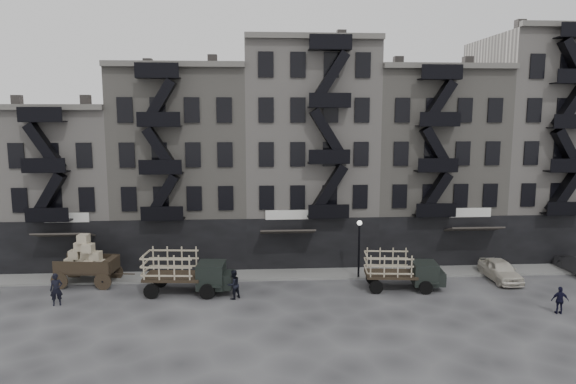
{
  "coord_description": "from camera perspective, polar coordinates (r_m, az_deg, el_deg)",
  "views": [
    {
      "loc": [
        -4.36,
        -32.47,
        11.69
      ],
      "look_at": [
        -1.98,
        4.0,
        6.15
      ],
      "focal_mm": 32.0,
      "sensor_mm": 36.0,
      "label": 1
    }
  ],
  "objects": [
    {
      "name": "policeman",
      "position": [
        34.87,
        27.97,
        -10.58
      ],
      "size": [
        1.02,
        0.56,
        1.65
      ],
      "primitive_type": "imported",
      "rotation": [
        0.0,
        0.0,
        2.97
      ],
      "color": "black",
      "rests_on": "ground"
    },
    {
      "name": "building_mideast",
      "position": [
        44.87,
        14.97,
        2.97
      ],
      "size": [
        10.0,
        11.35,
        16.2
      ],
      "color": "gray",
      "rests_on": "ground"
    },
    {
      "name": "pedestrian_mid",
      "position": [
        33.43,
        -6.08,
        -10.18
      ],
      "size": [
        1.16,
        1.15,
        1.89
      ],
      "primitive_type": "imported",
      "rotation": [
        0.0,
        0.0,
        3.89
      ],
      "color": "black",
      "rests_on": "ground"
    },
    {
      "name": "building_west",
      "position": [
        45.46,
        -23.83,
        0.69
      ],
      "size": [
        10.0,
        11.35,
        13.2
      ],
      "color": "#A49E97",
      "rests_on": "ground"
    },
    {
      "name": "car_east",
      "position": [
        39.83,
        22.51,
        -8.01
      ],
      "size": [
        1.77,
        4.37,
        1.49
      ],
      "primitive_type": "imported",
      "rotation": [
        0.0,
        0.0,
        0.0
      ],
      "color": "beige",
      "rests_on": "ground"
    },
    {
      "name": "building_center",
      "position": [
        42.64,
        2.15,
        4.33
      ],
      "size": [
        10.0,
        11.35,
        18.2
      ],
      "color": "#A49E97",
      "rests_on": "ground"
    },
    {
      "name": "ground",
      "position": [
        34.79,
        3.75,
        -11.04
      ],
      "size": [
        140.0,
        140.0,
        0.0
      ],
      "primitive_type": "plane",
      "color": "#38383A",
      "rests_on": "ground"
    },
    {
      "name": "stake_truck_west",
      "position": [
        34.68,
        -11.3,
        -8.4
      ],
      "size": [
        5.89,
        2.8,
        2.88
      ],
      "rotation": [
        0.0,
        0.0,
        -0.09
      ],
      "color": "black",
      "rests_on": "ground"
    },
    {
      "name": "wagon",
      "position": [
        38.22,
        -21.64,
        -6.68
      ],
      "size": [
        4.39,
        2.71,
        3.52
      ],
      "rotation": [
        0.0,
        0.0,
        -0.12
      ],
      "color": "black",
      "rests_on": "ground"
    },
    {
      "name": "lamp_post",
      "position": [
        36.93,
        7.91,
        -5.42
      ],
      "size": [
        0.36,
        0.36,
        4.28
      ],
      "color": "black",
      "rests_on": "ground"
    },
    {
      "name": "building_east",
      "position": [
        48.88,
        26.25,
        4.58
      ],
      "size": [
        10.0,
        11.35,
        19.2
      ],
      "color": "#A49E97",
      "rests_on": "ground"
    },
    {
      "name": "pedestrian_west",
      "position": [
        35.2,
        -24.35,
        -9.84
      ],
      "size": [
        0.85,
        0.68,
        2.01
      ],
      "primitive_type": "imported",
      "rotation": [
        0.0,
        0.0,
        0.31
      ],
      "color": "black",
      "rests_on": "ground"
    },
    {
      "name": "sidewalk",
      "position": [
        38.29,
        3.02,
        -9.05
      ],
      "size": [
        55.0,
        2.5,
        0.15
      ],
      "primitive_type": "cube",
      "color": "slate",
      "rests_on": "ground"
    },
    {
      "name": "stake_truck_east",
      "position": [
        35.65,
        12.52,
        -8.22
      ],
      "size": [
        5.36,
        2.58,
        2.61
      ],
      "rotation": [
        0.0,
        0.0,
        -0.1
      ],
      "color": "black",
      "rests_on": "ground"
    },
    {
      "name": "building_midwest",
      "position": [
        42.88,
        -11.29,
        2.85
      ],
      "size": [
        10.0,
        11.35,
        16.2
      ],
      "color": "gray",
      "rests_on": "ground"
    }
  ]
}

